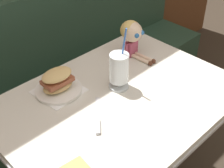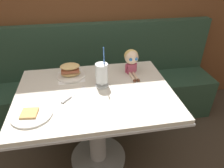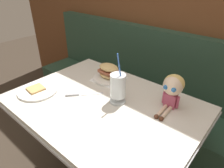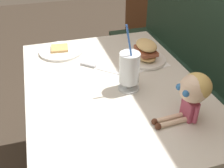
{
  "view_description": "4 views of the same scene",
  "coord_description": "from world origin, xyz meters",
  "views": [
    {
      "loc": [
        -0.82,
        -0.61,
        1.68
      ],
      "look_at": [
        0.0,
        0.22,
        0.8
      ],
      "focal_mm": 51.67,
      "sensor_mm": 36.0,
      "label": 1
    },
    {
      "loc": [
        -0.09,
        -1.02,
        1.56
      ],
      "look_at": [
        0.12,
        0.17,
        0.8
      ],
      "focal_mm": 32.81,
      "sensor_mm": 36.0,
      "label": 2
    },
    {
      "loc": [
        0.68,
        -0.53,
        1.43
      ],
      "look_at": [
        0.03,
        0.23,
        0.85
      ],
      "focal_mm": 32.19,
      "sensor_mm": 36.0,
      "label": 3
    },
    {
      "loc": [
        0.99,
        -0.12,
        1.43
      ],
      "look_at": [
        0.11,
        0.14,
        0.82
      ],
      "focal_mm": 42.41,
      "sensor_mm": 36.0,
      "label": 4
    }
  ],
  "objects": [
    {
      "name": "seated_doll",
      "position": [
        0.32,
        0.39,
        0.87
      ],
      "size": [
        0.12,
        0.22,
        0.2
      ],
      "color": "#B74C6B",
      "rests_on": "diner_table"
    },
    {
      "name": "milkshake_glass",
      "position": [
        0.06,
        0.24,
        0.84
      ],
      "size": [
        0.1,
        0.1,
        0.31
      ],
      "color": "silver",
      "rests_on": "diner_table"
    },
    {
      "name": "diner_table",
      "position": [
        0.0,
        0.18,
        0.54
      ],
      "size": [
        1.11,
        0.81,
        0.74
      ],
      "color": "silver",
      "rests_on": "ground"
    },
    {
      "name": "sandwich_plate",
      "position": [
        -0.17,
        0.41,
        0.79
      ],
      "size": [
        0.22,
        0.22,
        0.12
      ],
      "color": "white",
      "rests_on": "diner_table"
    },
    {
      "name": "butter_knife",
      "position": [
        -0.17,
        0.13,
        0.74
      ],
      "size": [
        0.17,
        0.19,
        0.01
      ],
      "color": "silver",
      "rests_on": "diner_table"
    },
    {
      "name": "booth_bench",
      "position": [
        0.0,
        0.81,
        0.33
      ],
      "size": [
        2.6,
        0.48,
        1.0
      ],
      "color": "#233D2D",
      "rests_on": "ground"
    }
  ]
}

